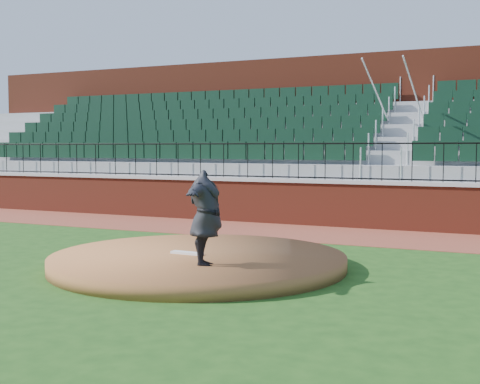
# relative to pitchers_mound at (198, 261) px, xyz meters

# --- Properties ---
(ground) EXTENTS (90.00, 90.00, 0.00)m
(ground) POSITION_rel_pitchers_mound_xyz_m (0.15, -0.04, -0.12)
(ground) COLOR #1D4614
(ground) RESTS_ON ground
(warning_track) EXTENTS (34.00, 3.20, 0.01)m
(warning_track) POSITION_rel_pitchers_mound_xyz_m (0.15, 5.36, -0.12)
(warning_track) COLOR brown
(warning_track) RESTS_ON ground
(field_wall) EXTENTS (34.00, 0.35, 1.20)m
(field_wall) POSITION_rel_pitchers_mound_xyz_m (0.15, 6.96, 0.47)
(field_wall) COLOR maroon
(field_wall) RESTS_ON ground
(wall_cap) EXTENTS (34.00, 0.45, 0.10)m
(wall_cap) POSITION_rel_pitchers_mound_xyz_m (0.15, 6.96, 1.12)
(wall_cap) COLOR #B7B7B7
(wall_cap) RESTS_ON field_wall
(wall_railing) EXTENTS (34.00, 0.05, 1.00)m
(wall_railing) POSITION_rel_pitchers_mound_xyz_m (0.15, 6.96, 1.67)
(wall_railing) COLOR black
(wall_railing) RESTS_ON wall_cap
(seating_stands) EXTENTS (34.00, 5.10, 4.60)m
(seating_stands) POSITION_rel_pitchers_mound_xyz_m (0.15, 9.69, 2.18)
(seating_stands) COLOR gray
(seating_stands) RESTS_ON ground
(concourse_wall) EXTENTS (34.00, 0.50, 5.50)m
(concourse_wall) POSITION_rel_pitchers_mound_xyz_m (0.15, 12.49, 2.62)
(concourse_wall) COLOR maroon
(concourse_wall) RESTS_ON ground
(pitchers_mound) EXTENTS (5.38, 5.38, 0.25)m
(pitchers_mound) POSITION_rel_pitchers_mound_xyz_m (0.00, 0.00, 0.00)
(pitchers_mound) COLOR brown
(pitchers_mound) RESTS_ON ground
(pitching_rubber) EXTENTS (0.64, 0.18, 0.04)m
(pitching_rubber) POSITION_rel_pitchers_mound_xyz_m (-0.19, -0.09, 0.15)
(pitching_rubber) COLOR white
(pitching_rubber) RESTS_ON pitchers_mound
(pitcher) EXTENTS (1.13, 2.01, 1.58)m
(pitcher) POSITION_rel_pitchers_mound_xyz_m (0.65, -0.90, 0.91)
(pitcher) COLOR black
(pitcher) RESTS_ON pitchers_mound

